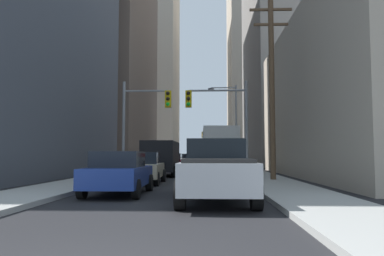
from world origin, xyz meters
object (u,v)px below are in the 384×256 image
object	(u,v)px
sedan_white	(184,160)
traffic_signal_near_left	(144,113)
pickup_truck_silver	(216,170)
sedan_blue	(119,173)
sedan_beige	(142,168)
traffic_signal_far_right	(213,140)
cargo_van_black	(161,156)
traffic_signal_near_right	(220,112)
city_bus	(218,148)
sedan_maroon	(172,162)

from	to	relation	value
sedan_white	traffic_signal_near_left	world-z (taller)	traffic_signal_near_left
pickup_truck_silver	sedan_white	bearing A→B (deg)	95.07
sedan_blue	sedan_beige	bearing A→B (deg)	90.57
pickup_truck_silver	traffic_signal_far_right	distance (m)	54.22
cargo_van_black	sedan_white	xyz separation A→B (m)	(0.09, 23.23, -0.52)
sedan_blue	traffic_signal_near_right	distance (m)	11.26
city_bus	sedan_white	size ratio (longest dim) A/B	2.75
sedan_white	traffic_signal_far_right	size ratio (longest dim) A/B	0.70
sedan_maroon	sedan_beige	bearing A→B (deg)	-90.27
sedan_beige	traffic_signal_near_right	world-z (taller)	traffic_signal_near_right
traffic_signal_near_left	traffic_signal_near_right	size ratio (longest dim) A/B	1.00
pickup_truck_silver	cargo_van_black	distance (m)	13.70
sedan_white	traffic_signal_near_left	distance (m)	25.01
pickup_truck_silver	cargo_van_black	xyz separation A→B (m)	(-3.33, 13.29, 0.35)
sedan_beige	traffic_signal_near_left	xyz separation A→B (m)	(-0.82, 5.03, 3.24)
pickup_truck_silver	traffic_signal_near_left	bearing A→B (deg)	109.86
city_bus	sedan_maroon	xyz separation A→B (m)	(-3.95, 1.37, -1.16)
cargo_van_black	sedan_maroon	xyz separation A→B (m)	(-0.03, 8.04, -0.52)
sedan_blue	traffic_signal_near_left	bearing A→B (deg)	94.92
sedan_white	sedan_blue	bearing A→B (deg)	-90.23
city_bus	traffic_signal_near_left	xyz separation A→B (m)	(-4.84, -8.21, 2.08)
pickup_truck_silver	sedan_maroon	distance (m)	21.59
cargo_van_black	traffic_signal_near_right	bearing A→B (deg)	-22.03
cargo_van_black	traffic_signal_near_left	bearing A→B (deg)	-120.62
sedan_beige	sedan_white	xyz separation A→B (m)	(0.19, 29.80, 0.00)
sedan_white	traffic_signal_near_right	xyz separation A→B (m)	(3.73, -24.78, 3.28)
cargo_van_black	traffic_signal_near_left	xyz separation A→B (m)	(-0.92, -1.55, 2.72)
sedan_blue	traffic_signal_near_left	world-z (taller)	traffic_signal_near_left
traffic_signal_near_left	sedan_beige	bearing A→B (deg)	-80.78
sedan_maroon	sedan_white	bearing A→B (deg)	89.55
sedan_blue	traffic_signal_far_right	bearing A→B (deg)	85.62
pickup_truck_silver	sedan_beige	distance (m)	7.54
sedan_beige	traffic_signal_near_left	bearing A→B (deg)	99.22
sedan_white	cargo_van_black	bearing A→B (deg)	-90.22
city_bus	pickup_truck_silver	world-z (taller)	city_bus
city_bus	traffic_signal_far_right	bearing A→B (deg)	89.92
sedan_blue	sedan_white	bearing A→B (deg)	89.77
sedan_white	traffic_signal_far_right	distance (m)	18.32
sedan_blue	traffic_signal_far_right	size ratio (longest dim) A/B	0.70
pickup_truck_silver	cargo_van_black	world-z (taller)	cargo_van_black
sedan_beige	traffic_signal_far_right	bearing A→B (deg)	85.10
sedan_maroon	traffic_signal_far_right	bearing A→B (deg)	83.05
cargo_van_black	sedan_maroon	world-z (taller)	cargo_van_black
cargo_van_black	traffic_signal_near_right	xyz separation A→B (m)	(3.82, -1.55, 2.76)
city_bus	traffic_signal_near_right	xyz separation A→B (m)	(-0.10, -8.21, 2.12)
city_bus	traffic_signal_far_right	world-z (taller)	traffic_signal_far_right
sedan_maroon	traffic_signal_near_left	distance (m)	10.15
sedan_beige	pickup_truck_silver	bearing A→B (deg)	-62.98
cargo_van_black	traffic_signal_near_right	world-z (taller)	traffic_signal_near_right
sedan_blue	traffic_signal_near_right	size ratio (longest dim) A/B	0.70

